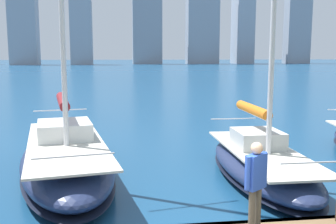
# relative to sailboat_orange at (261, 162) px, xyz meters

# --- Properties ---
(city_skyline) EXTENTS (171.74, 20.11, 47.29)m
(city_skyline) POSITION_rel_sailboat_orange_xyz_m (-8.34, -154.46, 16.50)
(city_skyline) COLOR #949AA4
(city_skyline) RESTS_ON ground
(sailboat_orange) EXTENTS (2.48, 7.15, 9.05)m
(sailboat_orange) POSITION_rel_sailboat_orange_xyz_m (0.00, 0.00, 0.00)
(sailboat_orange) COLOR navy
(sailboat_orange) RESTS_ON ground
(sailboat_maroon) EXTENTS (4.25, 8.90, 12.12)m
(sailboat_maroon) POSITION_rel_sailboat_orange_xyz_m (6.24, -0.93, 0.12)
(sailboat_maroon) COLOR navy
(sailboat_maroon) RESTS_ON ground
(person_blue_shirt) EXTENTS (0.54, 0.44, 1.75)m
(person_blue_shirt) POSITION_rel_sailboat_orange_xyz_m (1.94, 4.72, 1.06)
(person_blue_shirt) COLOR #4C473D
(person_blue_shirt) RESTS_ON dock_pier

